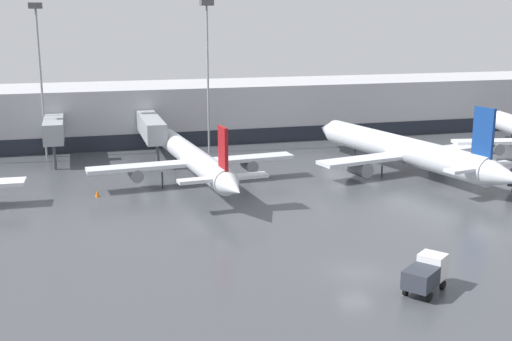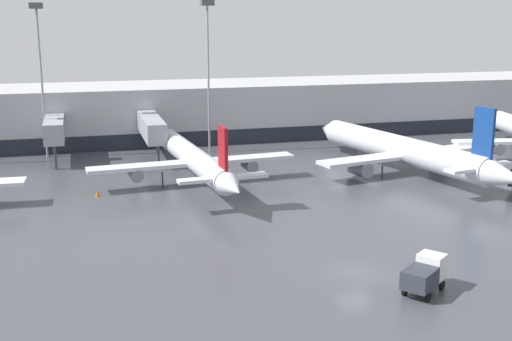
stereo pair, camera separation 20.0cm
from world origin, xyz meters
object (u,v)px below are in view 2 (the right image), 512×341
Objects in this scene: parked_jet_3 at (404,150)px; apron_light_mast_0 at (39,39)px; traffic_cone_3 at (97,193)px; apron_light_mast_2 at (208,36)px; parked_jet_2 at (194,159)px; service_truck_0 at (425,273)px.

apron_light_mast_0 is at bearing 51.30° from parked_jet_3.
traffic_cone_3 is 29.42m from apron_light_mast_0.
apron_light_mast_2 is at bearing 35.46° from parked_jet_3.
parked_jet_2 is at bearing 12.31° from traffic_cone_3.
parked_jet_2 reaches higher than traffic_cone_3.
traffic_cone_3 is 0.03× the size of apron_light_mast_2.
apron_light_mast_2 is (-21.51, 19.78, 14.01)m from parked_jet_3.
parked_jet_3 is 38.70m from traffic_cone_3.
apron_light_mast_2 is (17.08, 20.87, 16.62)m from traffic_cone_3.
service_truck_0 reaches higher than traffic_cone_3.
parked_jet_3 is 37.84m from service_truck_0.
service_truck_0 is 65.13m from apron_light_mast_0.
apron_light_mast_2 is at bearing 50.71° from traffic_cone_3.
parked_jet_2 is at bearing -106.86° from apron_light_mast_2.
traffic_cone_3 is 31.68m from apron_light_mast_2.
parked_jet_3 is 52.62× the size of traffic_cone_3.
apron_light_mast_0 is at bearing 34.98° from parked_jet_2.
traffic_cone_3 is (-11.51, -2.51, -2.77)m from parked_jet_2.
parked_jet_3 reaches higher than parked_jet_2.
service_truck_0 is (10.60, -35.46, -1.68)m from parked_jet_2.
apron_light_mast_0 is at bearing 79.46° from service_truck_0.
apron_light_mast_2 reaches higher than parked_jet_3.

